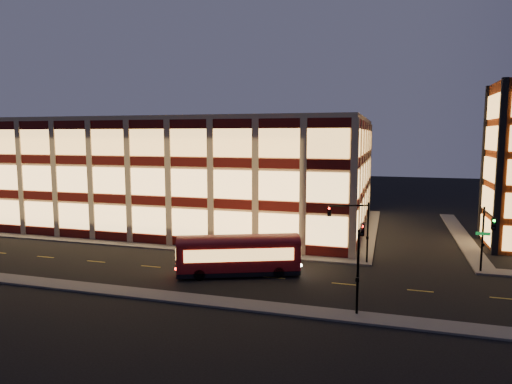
% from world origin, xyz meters
% --- Properties ---
extents(ground, '(200.00, 200.00, 0.00)m').
position_xyz_m(ground, '(0.00, 0.00, 0.00)').
color(ground, black).
rests_on(ground, ground).
extents(sidewalk_office_south, '(54.00, 2.00, 0.15)m').
position_xyz_m(sidewalk_office_south, '(-3.00, 1.00, 0.07)').
color(sidewalk_office_south, '#514F4C').
rests_on(sidewalk_office_south, ground).
extents(sidewalk_office_east, '(2.00, 30.00, 0.15)m').
position_xyz_m(sidewalk_office_east, '(23.00, 17.00, 0.07)').
color(sidewalk_office_east, '#514F4C').
rests_on(sidewalk_office_east, ground).
extents(sidewalk_tower_west, '(2.00, 30.00, 0.15)m').
position_xyz_m(sidewalk_tower_west, '(34.00, 17.00, 0.07)').
color(sidewalk_tower_west, '#514F4C').
rests_on(sidewalk_tower_west, ground).
extents(sidewalk_near, '(100.00, 2.00, 0.15)m').
position_xyz_m(sidewalk_near, '(0.00, -13.00, 0.07)').
color(sidewalk_near, '#514F4C').
rests_on(sidewalk_near, ground).
extents(office_building, '(50.45, 30.45, 14.50)m').
position_xyz_m(office_building, '(-2.91, 16.91, 7.25)').
color(office_building, tan).
rests_on(office_building, ground).
extents(traffic_signal_far, '(3.79, 1.87, 6.00)m').
position_xyz_m(traffic_signal_far, '(22.21, 0.24, 4.11)').
color(traffic_signal_far, black).
rests_on(traffic_signal_far, ground).
extents(traffic_signal_right, '(1.20, 4.37, 6.00)m').
position_xyz_m(traffic_signal_right, '(33.50, -0.62, 4.10)').
color(traffic_signal_right, black).
rests_on(traffic_signal_right, ground).
extents(traffic_signal_near, '(0.32, 4.45, 6.00)m').
position_xyz_m(traffic_signal_near, '(23.50, -11.03, 4.13)').
color(traffic_signal_near, black).
rests_on(traffic_signal_near, ground).
extents(trolley_bus, '(10.92, 6.52, 3.63)m').
position_xyz_m(trolley_bus, '(12.77, -6.07, 2.01)').
color(trolley_bus, maroon).
rests_on(trolley_bus, ground).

